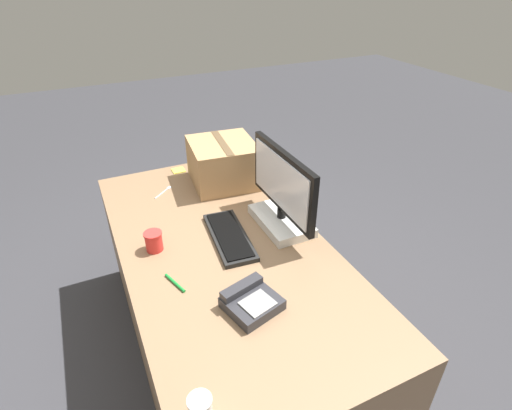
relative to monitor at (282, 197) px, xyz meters
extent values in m
plane|color=#38383D|center=(0.03, -0.32, -0.88)|extent=(12.00, 12.00, 0.00)
cube|color=#8C6B4C|center=(0.03, -0.32, -0.52)|extent=(1.80, 0.90, 0.72)
cube|color=white|center=(0.00, 0.00, -0.14)|extent=(0.34, 0.21, 0.05)
cylinder|color=black|center=(0.00, 0.00, -0.09)|extent=(0.04, 0.04, 0.05)
cube|color=black|center=(0.00, 0.00, 0.08)|extent=(0.55, 0.03, 0.30)
cube|color=white|center=(0.00, -0.02, 0.08)|extent=(0.50, 0.01, 0.25)
cube|color=black|center=(0.00, -0.28, -0.15)|extent=(0.43, 0.20, 0.02)
cube|color=black|center=(0.00, -0.28, -0.13)|extent=(0.39, 0.16, 0.01)
cube|color=#2D2D33|center=(0.44, -0.36, -0.14)|extent=(0.22, 0.23, 0.04)
cube|color=#2D2D33|center=(0.39, -0.38, -0.10)|extent=(0.09, 0.18, 0.03)
cube|color=gray|center=(0.48, -0.35, -0.11)|extent=(0.13, 0.13, 0.01)
cylinder|color=red|center=(-0.07, -0.61, -0.12)|extent=(0.08, 0.08, 0.09)
cylinder|color=red|center=(-0.07, -0.61, -0.07)|extent=(0.08, 0.08, 0.01)
cylinder|color=white|center=(0.78, -0.67, -0.06)|extent=(0.07, 0.07, 0.01)
cube|color=silver|center=(-0.55, -0.46, -0.16)|extent=(0.09, 0.10, 0.00)
ellipsoid|color=silver|center=(-0.60, -0.41, -0.16)|extent=(0.04, 0.04, 0.00)
cube|color=tan|center=(-0.54, -0.09, -0.04)|extent=(0.41, 0.39, 0.25)
cube|color=brown|center=(-0.54, -0.09, 0.09)|extent=(0.37, 0.08, 0.00)
cylinder|color=#198C33|center=(0.19, -0.59, -0.15)|extent=(0.13, 0.05, 0.01)
cube|color=#E5DB4C|center=(-0.79, -0.30, -0.16)|extent=(0.08, 0.08, 0.01)
camera|label=1|loc=(1.43, -0.80, 0.97)|focal=28.00mm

